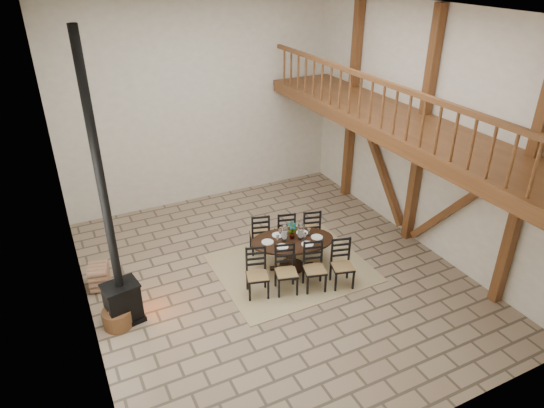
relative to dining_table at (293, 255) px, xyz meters
name	(u,v)px	position (x,y,z in m)	size (l,w,h in m)	color
ground	(275,275)	(-0.41, 0.00, -0.36)	(8.00, 8.00, 0.00)	gray
room_shell	(333,124)	(0.78, 0.00, 2.65)	(7.02, 8.02, 5.01)	white
rug	(292,268)	(0.02, 0.07, -0.35)	(3.00, 2.50, 0.02)	tan
dining_table	(293,255)	(0.00, 0.00, 0.00)	(2.23, 2.28, 1.08)	black
wood_stove	(117,268)	(-3.38, -0.03, 0.78)	(0.68, 0.56, 5.00)	black
log_basket	(118,317)	(-3.52, -0.10, -0.18)	(0.51, 0.51, 0.42)	brown
log_stack	(99,276)	(-3.62, 1.18, -0.12)	(0.45, 0.55, 0.49)	tan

